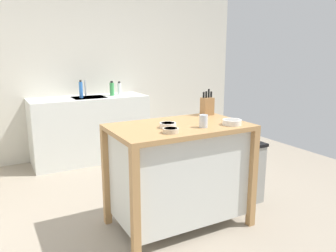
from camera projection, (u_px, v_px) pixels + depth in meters
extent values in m
plane|color=gray|center=(159.00, 222.00, 3.06)|extent=(6.12, 6.12, 0.00)
cube|color=beige|center=(83.00, 67.00, 4.83)|extent=(5.12, 0.10, 2.60)
cube|color=#AD7F4C|center=(179.00, 127.00, 2.83)|extent=(1.17, 0.71, 0.04)
cube|color=silver|center=(179.00, 173.00, 2.92)|extent=(1.07, 0.61, 0.78)
cube|color=#AD7F4C|center=(135.00, 207.00, 2.39)|extent=(0.06, 0.06, 0.88)
cube|color=#AD7F4C|center=(253.00, 179.00, 2.91)|extent=(0.06, 0.06, 0.88)
cube|color=#AD7F4C|center=(106.00, 177.00, 2.95)|extent=(0.06, 0.06, 0.88)
cube|color=#AD7F4C|center=(209.00, 158.00, 3.47)|extent=(0.06, 0.06, 0.88)
cube|color=#9E7042|center=(207.00, 106.00, 3.25)|extent=(0.11, 0.09, 0.17)
cylinder|color=black|center=(204.00, 95.00, 3.20)|extent=(0.02, 0.02, 0.06)
cylinder|color=black|center=(206.00, 95.00, 3.21)|extent=(0.02, 0.02, 0.06)
cylinder|color=black|center=(209.00, 93.00, 3.22)|extent=(0.02, 0.02, 0.08)
cylinder|color=black|center=(211.00, 94.00, 3.24)|extent=(0.02, 0.02, 0.06)
cylinder|color=silver|center=(232.00, 122.00, 2.82)|extent=(0.16, 0.16, 0.04)
cylinder|color=gray|center=(232.00, 120.00, 2.82)|extent=(0.13, 0.13, 0.01)
cylinder|color=silver|center=(168.00, 125.00, 2.72)|extent=(0.13, 0.13, 0.04)
cylinder|color=gray|center=(168.00, 123.00, 2.72)|extent=(0.11, 0.11, 0.01)
cylinder|color=beige|center=(171.00, 130.00, 2.55)|extent=(0.13, 0.13, 0.04)
cylinder|color=gray|center=(171.00, 128.00, 2.55)|extent=(0.10, 0.10, 0.01)
cylinder|color=silver|center=(203.00, 121.00, 2.72)|extent=(0.07, 0.07, 0.11)
cube|color=gray|center=(244.00, 174.00, 3.42)|extent=(0.34, 0.26, 0.60)
cube|color=black|center=(246.00, 144.00, 3.35)|extent=(0.36, 0.28, 0.03)
cube|color=silver|center=(90.00, 129.00, 4.70)|extent=(1.59, 0.60, 0.91)
cube|color=silver|center=(89.00, 98.00, 4.59)|extent=(0.44, 0.36, 0.03)
cylinder|color=#B7BCC1|center=(85.00, 88.00, 4.70)|extent=(0.02, 0.02, 0.22)
cylinder|color=white|center=(119.00, 89.00, 4.85)|extent=(0.05, 0.05, 0.17)
cylinder|color=black|center=(119.00, 82.00, 4.83)|extent=(0.03, 0.03, 0.02)
cylinder|color=blue|center=(81.00, 90.00, 4.49)|extent=(0.05, 0.05, 0.22)
cylinder|color=black|center=(80.00, 81.00, 4.46)|extent=(0.03, 0.03, 0.02)
cylinder|color=green|center=(112.00, 89.00, 4.74)|extent=(0.06, 0.06, 0.18)
cylinder|color=black|center=(112.00, 82.00, 4.72)|extent=(0.04, 0.04, 0.02)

